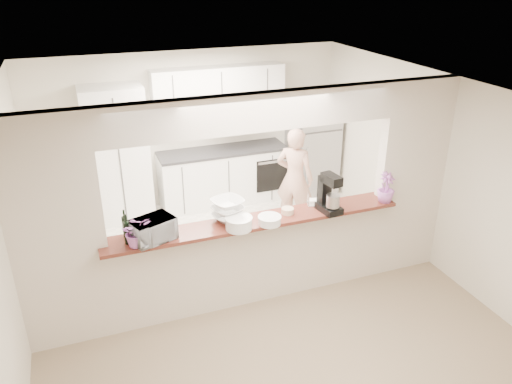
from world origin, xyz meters
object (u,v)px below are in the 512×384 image
person (295,179)px  toaster_oven (153,230)px  refrigerator (313,145)px  stand_mixer (329,195)px

person → toaster_oven: bearing=78.1°
refrigerator → stand_mixer: bearing=-113.3°
person → stand_mixer: bearing=121.4°
toaster_oven → person: 2.89m
stand_mixer → person: (0.35, 1.66, -0.52)m
stand_mixer → person: bearing=78.0°
refrigerator → person: size_ratio=1.09×
toaster_oven → person: person is taller
refrigerator → toaster_oven: (-3.20, -2.75, 0.36)m
refrigerator → stand_mixer: size_ratio=3.72×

